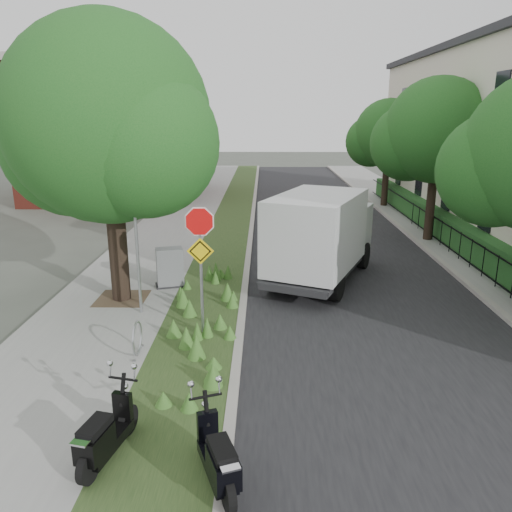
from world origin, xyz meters
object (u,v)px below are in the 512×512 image
Objects in this scene: sign_assembly at (200,244)px; scooter_far at (219,464)px; utility_cabinet at (170,268)px; scooter_near at (103,441)px; box_truck at (321,233)px.

sign_assembly is 1.96× the size of scooter_far.
sign_assembly is at bearing -67.43° from utility_cabinet.
scooter_far is (1.81, -0.49, 0.00)m from scooter_near.
sign_assembly is at bearing -127.96° from box_truck.
scooter_near is at bearing -101.19° from sign_assembly.
sign_assembly is 5.18m from scooter_near.
scooter_far is at bearing -80.65° from sign_assembly.
sign_assembly reaches higher than scooter_near.
sign_assembly is 1.92× the size of scooter_near.
scooter_far is 9.86m from box_truck.
utility_cabinet is (-0.46, 8.13, 0.18)m from scooter_near.
utility_cabinet is (-1.40, 3.37, -1.64)m from sign_assembly.
box_truck is (4.24, 9.00, 1.10)m from scooter_near.
scooter_near is at bearing -86.78° from utility_cabinet.
scooter_near is at bearing 164.70° from scooter_far.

